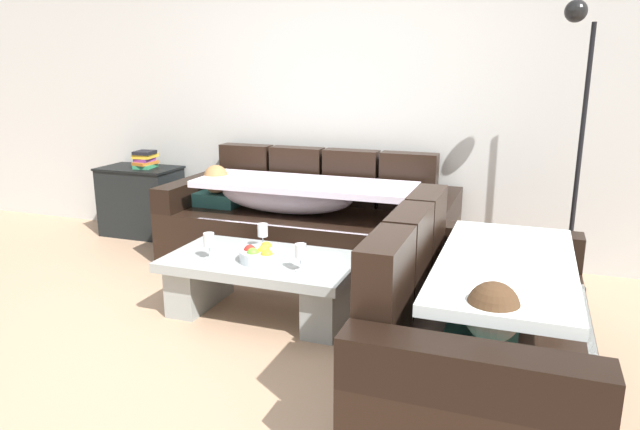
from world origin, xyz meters
name	(u,v)px	position (x,y,z in m)	size (l,w,h in m)	color
ground_plane	(223,355)	(0.00, 0.00, 0.00)	(14.00, 14.00, 0.00)	tan
back_wall	(344,90)	(0.00, 2.15, 1.35)	(9.00, 0.10, 2.70)	beige
couch_along_wall	(305,222)	(-0.16, 1.62, 0.33)	(2.29, 0.92, 0.88)	black
couch_near_window	(480,329)	(1.35, 0.09, 0.33)	(0.92, 1.77, 0.88)	black
coffee_table	(263,279)	(-0.03, 0.57, 0.24)	(1.20, 0.68, 0.38)	#979F9C
fruit_bowl	(262,254)	(0.00, 0.51, 0.42)	(0.28, 0.28, 0.10)	silver
wine_glass_near_left	(209,241)	(-0.33, 0.44, 0.50)	(0.07, 0.07, 0.17)	silver
wine_glass_near_right	(301,252)	(0.29, 0.43, 0.50)	(0.07, 0.07, 0.17)	silver
wine_glass_far_back	(263,231)	(-0.11, 0.75, 0.50)	(0.07, 0.07, 0.17)	silver
open_magazine	(318,258)	(0.31, 0.67, 0.39)	(0.28, 0.21, 0.01)	white
side_cabinet	(141,201)	(-1.89, 1.85, 0.32)	(0.72, 0.44, 0.64)	black
book_stack_on_cabinet	(145,159)	(-1.81, 1.85, 0.72)	(0.19, 0.24, 0.16)	#338C59
floor_lamp	(574,133)	(1.76, 1.66, 1.12)	(0.33, 0.31, 1.95)	black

